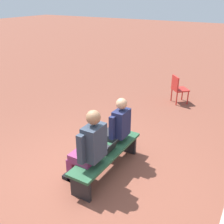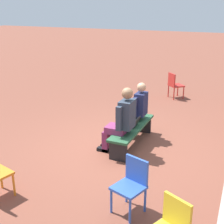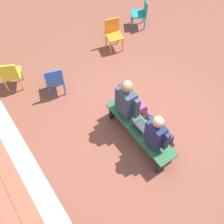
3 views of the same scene
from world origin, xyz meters
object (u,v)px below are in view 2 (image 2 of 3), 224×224
at_px(person_adult, 122,119).
at_px(plastic_chair_near_bench_right, 132,182).
at_px(plastic_chair_far_right, 174,84).
at_px(person_student, 136,108).
at_px(laptop, 133,124).
at_px(bench, 132,130).

relative_size(person_adult, plastic_chair_near_bench_right, 1.70).
xyz_separation_m(plastic_chair_far_right, plastic_chair_near_bench_right, (6.16, 0.78, 0.00)).
xyz_separation_m(person_student, person_adult, (0.89, -0.01, 0.04)).
bearing_deg(person_student, plastic_chair_near_bench_right, 18.15).
bearing_deg(laptop, plastic_chair_near_bench_right, 19.67).
height_order(person_adult, plastic_chair_far_right, person_adult).
height_order(person_adult, plastic_chair_near_bench_right, person_adult).
relative_size(bench, plastic_chair_far_right, 2.14).
distance_m(bench, laptop, 0.15).
distance_m(person_student, plastic_chair_near_bench_right, 2.77).
relative_size(bench, plastic_chair_near_bench_right, 2.14).
xyz_separation_m(bench, laptop, (-0.01, 0.01, 0.15)).
height_order(bench, person_student, person_student).
bearing_deg(plastic_chair_far_right, laptop, -0.02).
xyz_separation_m(person_student, laptop, (0.44, 0.08, -0.21)).
relative_size(person_student, plastic_chair_near_bench_right, 1.58).
distance_m(bench, person_adult, 0.60).
distance_m(person_adult, laptop, 0.53).
height_order(person_student, person_adult, person_adult).
relative_size(bench, person_adult, 1.26).
bearing_deg(laptop, plastic_chair_far_right, 179.98).
height_order(person_student, plastic_chair_near_bench_right, person_student).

